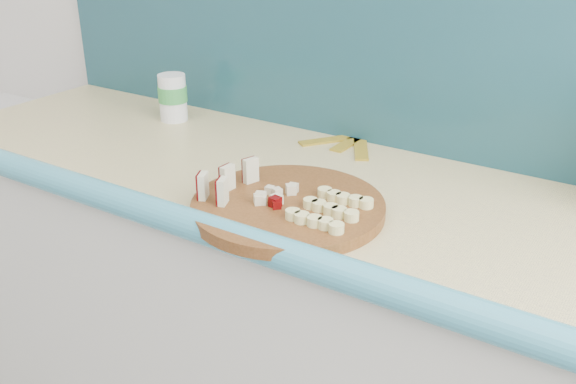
% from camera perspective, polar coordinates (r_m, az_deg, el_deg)
% --- Properties ---
extents(kitchen_counter, '(2.20, 0.63, 0.91)m').
position_cam_1_polar(kitchen_counter, '(1.58, 4.51, -14.83)').
color(kitchen_counter, silver).
rests_on(kitchen_counter, ground).
extents(backsplash, '(2.20, 0.02, 0.50)m').
position_cam_1_polar(backsplash, '(1.52, 10.78, 12.75)').
color(backsplash, teal).
rests_on(backsplash, kitchen_counter).
extents(cutting_board, '(0.37, 0.37, 0.02)m').
position_cam_1_polar(cutting_board, '(1.23, 0.00, -1.34)').
color(cutting_board, '#4A290F').
rests_on(cutting_board, kitchen_counter).
extents(apple_wedges, '(0.06, 0.14, 0.05)m').
position_cam_1_polar(apple_wedges, '(1.26, -5.55, 0.98)').
color(apple_wedges, beige).
rests_on(apple_wedges, cutting_board).
extents(apple_chunks, '(0.06, 0.06, 0.02)m').
position_cam_1_polar(apple_chunks, '(1.24, -0.93, -0.22)').
color(apple_chunks, beige).
rests_on(apple_chunks, cutting_board).
extents(banana_slices, '(0.12, 0.14, 0.02)m').
position_cam_1_polar(banana_slices, '(1.18, 3.73, -1.51)').
color(banana_slices, '#E3DB8A').
rests_on(banana_slices, cutting_board).
extents(canister, '(0.08, 0.08, 0.13)m').
position_cam_1_polar(canister, '(1.78, -10.21, 8.35)').
color(canister, white).
rests_on(canister, kitchen_counter).
extents(banana_peel, '(0.20, 0.17, 0.01)m').
position_cam_1_polar(banana_peel, '(1.59, 5.14, 4.28)').
color(banana_peel, '#B09421').
rests_on(banana_peel, kitchen_counter).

